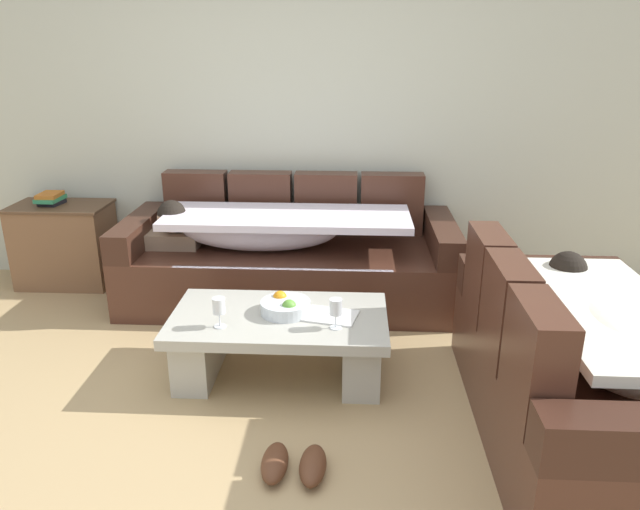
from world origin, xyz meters
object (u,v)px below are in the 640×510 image
object	(u,v)px
pair_of_shoes	(294,464)
wine_glass_near_left	(219,307)
coffee_table	(279,338)
fruit_bowl	(285,306)
open_magazine	(331,316)
side_cabinet	(65,244)
couch_along_wall	(284,257)
book_stack_on_cabinet	(50,198)
couch_near_window	(578,372)
wine_glass_near_right	(336,308)

from	to	relation	value
pair_of_shoes	wine_glass_near_left	bearing A→B (deg)	124.41
coffee_table	fruit_bowl	world-z (taller)	fruit_bowl
open_magazine	side_cabinet	xyz separation A→B (m)	(-2.12, 1.30, -0.06)
couch_along_wall	fruit_bowl	xyz separation A→B (m)	(0.12, -1.04, 0.09)
fruit_bowl	book_stack_on_cabinet	distance (m)	2.33
coffee_table	pair_of_shoes	bearing A→B (deg)	-79.17
coffee_table	book_stack_on_cabinet	distance (m)	2.35
fruit_bowl	pair_of_shoes	world-z (taller)	fruit_bowl
fruit_bowl	side_cabinet	bearing A→B (deg)	145.82
wine_glass_near_left	side_cabinet	distance (m)	2.13
couch_along_wall	open_magazine	bearing A→B (deg)	-70.56
couch_near_window	side_cabinet	distance (m)	3.74
couch_along_wall	open_magazine	world-z (taller)	couch_along_wall
couch_near_window	wine_glass_near_left	bearing A→B (deg)	80.68
wine_glass_near_right	open_magazine	distance (m)	0.18
fruit_bowl	wine_glass_near_left	size ratio (longest dim) A/B	1.69
wine_glass_near_right	book_stack_on_cabinet	size ratio (longest dim) A/B	0.74
couch_along_wall	wine_glass_near_left	bearing A→B (deg)	-99.40
coffee_table	pair_of_shoes	xyz separation A→B (m)	(0.16, -0.82, -0.19)
open_magazine	pair_of_shoes	distance (m)	0.89
side_cabinet	book_stack_on_cabinet	distance (m)	0.37
couch_along_wall	pair_of_shoes	distance (m)	1.93
couch_along_wall	wine_glass_near_left	xyz separation A→B (m)	(-0.20, -1.23, 0.17)
couch_along_wall	wine_glass_near_right	xyz separation A→B (m)	(0.41, -1.22, 0.17)
fruit_bowl	book_stack_on_cabinet	world-z (taller)	book_stack_on_cabinet
coffee_table	book_stack_on_cabinet	bearing A→B (deg)	145.41
wine_glass_near_right	open_magazine	size ratio (longest dim) A/B	0.59
fruit_bowl	wine_glass_near_left	distance (m)	0.39
fruit_bowl	open_magazine	distance (m)	0.26
fruit_bowl	wine_glass_near_right	xyz separation A→B (m)	(0.29, -0.18, 0.08)
side_cabinet	wine_glass_near_right	bearing A→B (deg)	-33.83
book_stack_on_cabinet	couch_near_window	bearing A→B (deg)	-27.56
couch_along_wall	book_stack_on_cabinet	xyz separation A→B (m)	(-1.80, 0.24, 0.35)
wine_glass_near_left	pair_of_shoes	size ratio (longest dim) A/B	0.56
side_cabinet	pair_of_shoes	world-z (taller)	side_cabinet
couch_near_window	book_stack_on_cabinet	xyz separation A→B (m)	(-3.37, 1.76, 0.35)
wine_glass_near_left	book_stack_on_cabinet	size ratio (longest dim) A/B	0.74
couch_along_wall	couch_near_window	bearing A→B (deg)	-44.20
couch_along_wall	wine_glass_near_right	size ratio (longest dim) A/B	14.19
couch_near_window	pair_of_shoes	xyz separation A→B (m)	(-1.32, -0.37, -0.29)
couch_near_window	open_magazine	bearing A→B (deg)	69.40
couch_near_window	coffee_table	bearing A→B (deg)	72.95
couch_along_wall	side_cabinet	world-z (taller)	couch_along_wall
couch_near_window	wine_glass_near_left	distance (m)	1.80
fruit_bowl	open_magazine	bearing A→B (deg)	-8.37
couch_along_wall	open_magazine	distance (m)	1.14
wine_glass_near_right	open_magazine	world-z (taller)	wine_glass_near_right
open_magazine	side_cabinet	distance (m)	2.49
fruit_bowl	pair_of_shoes	distance (m)	0.94
fruit_bowl	couch_along_wall	bearing A→B (deg)	96.82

